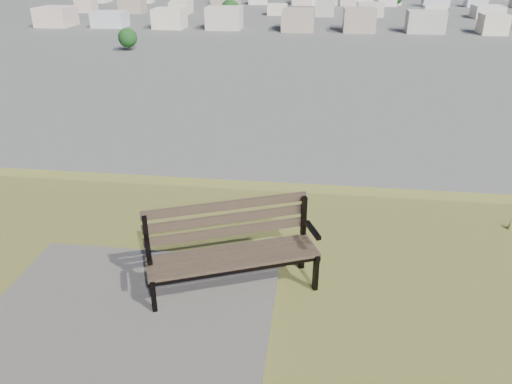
# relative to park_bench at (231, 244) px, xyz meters

# --- Properties ---
(park_bench) EXTENTS (1.98, 1.29, 0.99)m
(park_bench) POSITION_rel_park_bench_xyz_m (0.00, 0.00, 0.00)
(park_bench) COLOR #3F3124
(park_bench) RESTS_ON hilltop_mesa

